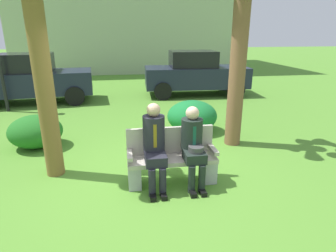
% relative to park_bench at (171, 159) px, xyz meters
% --- Properties ---
extents(ground_plane, '(80.00, 80.00, 0.00)m').
position_rel_park_bench_xyz_m(ground_plane, '(-0.30, 0.17, -0.40)').
color(ground_plane, '#538C2E').
extents(park_bench, '(1.43, 0.44, 0.90)m').
position_rel_park_bench_xyz_m(park_bench, '(0.00, 0.00, 0.00)').
color(park_bench, '#B7AD9E').
rests_on(park_bench, ground).
extents(seated_man_left, '(0.34, 0.72, 1.35)m').
position_rel_park_bench_xyz_m(seated_man_left, '(-0.29, -0.11, 0.35)').
color(seated_man_left, '#23232D').
rests_on(seated_man_left, ground).
extents(seated_man_right, '(0.34, 0.72, 1.27)m').
position_rel_park_bench_xyz_m(seated_man_right, '(0.32, -0.13, 0.31)').
color(seated_man_right, '#1E2823').
rests_on(seated_man_right, ground).
extents(palm_tree_short, '(1.40, 1.43, 4.22)m').
position_rel_park_bench_xyz_m(palm_tree_short, '(1.63, 1.42, 2.52)').
color(palm_tree_short, brown).
rests_on(palm_tree_short, ground).
extents(shrub_near_bench, '(1.11, 1.02, 0.70)m').
position_rel_park_bench_xyz_m(shrub_near_bench, '(-2.60, 1.94, -0.05)').
color(shrub_near_bench, '#226B20').
rests_on(shrub_near_bench, ground).
extents(shrub_mid_lawn, '(1.23, 1.13, 0.77)m').
position_rel_park_bench_xyz_m(shrub_mid_lawn, '(0.94, 2.39, -0.02)').
color(shrub_mid_lawn, '#1A7834').
rests_on(shrub_mid_lawn, ground).
extents(parked_car_near, '(4.02, 1.99, 1.68)m').
position_rel_park_bench_xyz_m(parked_car_near, '(-3.76, 6.17, 0.44)').
color(parked_car_near, '#1E2338').
rests_on(parked_car_near, ground).
extents(parked_car_far, '(3.98, 1.87, 1.68)m').
position_rel_park_bench_xyz_m(parked_car_far, '(2.10, 6.55, 0.44)').
color(parked_car_far, '#1E2338').
rests_on(parked_car_far, ground).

